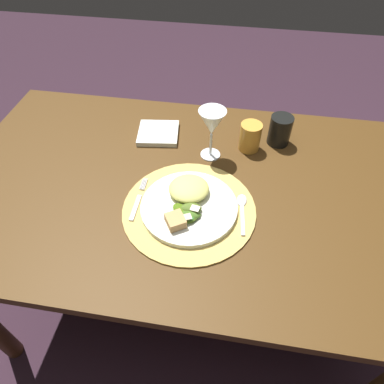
# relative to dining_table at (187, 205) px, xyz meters

# --- Properties ---
(ground_plane) EXTENTS (6.00, 6.00, 0.00)m
(ground_plane) POSITION_rel_dining_table_xyz_m (0.00, 0.00, -0.61)
(ground_plane) COLOR #2F1D28
(dining_table) EXTENTS (1.42, 0.84, 0.70)m
(dining_table) POSITION_rel_dining_table_xyz_m (0.00, 0.00, 0.00)
(dining_table) COLOR #482E11
(dining_table) RESTS_ON ground
(placemat) EXTENTS (0.37, 0.37, 0.01)m
(placemat) POSITION_rel_dining_table_xyz_m (0.02, -0.10, 0.10)
(placemat) COLOR tan
(placemat) RESTS_ON dining_table
(dinner_plate) EXTENTS (0.27, 0.27, 0.01)m
(dinner_plate) POSITION_rel_dining_table_xyz_m (0.02, -0.10, 0.11)
(dinner_plate) COLOR silver
(dinner_plate) RESTS_ON placemat
(pasta_serving) EXTENTS (0.13, 0.12, 0.03)m
(pasta_serving) POSITION_rel_dining_table_xyz_m (0.02, -0.05, 0.13)
(pasta_serving) COLOR #D7D369
(pasta_serving) RESTS_ON dinner_plate
(salad_greens) EXTENTS (0.09, 0.08, 0.02)m
(salad_greens) POSITION_rel_dining_table_xyz_m (0.03, -0.13, 0.12)
(salad_greens) COLOR #4E6623
(salad_greens) RESTS_ON dinner_plate
(bread_piece) EXTENTS (0.06, 0.07, 0.03)m
(bread_piece) POSITION_rel_dining_table_xyz_m (-0.00, -0.17, 0.13)
(bread_piece) COLOR tan
(bread_piece) RESTS_ON dinner_plate
(fork) EXTENTS (0.01, 0.16, 0.00)m
(fork) POSITION_rel_dining_table_xyz_m (-0.12, -0.09, 0.10)
(fork) COLOR silver
(fork) RESTS_ON placemat
(spoon) EXTENTS (0.03, 0.14, 0.01)m
(spoon) POSITION_rel_dining_table_xyz_m (0.17, -0.07, 0.10)
(spoon) COLOR silver
(spoon) RESTS_ON placemat
(napkin) EXTENTS (0.15, 0.15, 0.02)m
(napkin) POSITION_rel_dining_table_xyz_m (-0.14, 0.22, 0.10)
(napkin) COLOR white
(napkin) RESTS_ON dining_table
(wine_glass) EXTENTS (0.08, 0.08, 0.17)m
(wine_glass) POSITION_rel_dining_table_xyz_m (0.05, 0.14, 0.22)
(wine_glass) COLOR silver
(wine_glass) RESTS_ON dining_table
(amber_tumbler) EXTENTS (0.07, 0.07, 0.09)m
(amber_tumbler) POSITION_rel_dining_table_xyz_m (0.17, 0.20, 0.14)
(amber_tumbler) COLOR gold
(amber_tumbler) RESTS_ON dining_table
(dark_tumbler) EXTENTS (0.07, 0.07, 0.10)m
(dark_tumbler) POSITION_rel_dining_table_xyz_m (0.27, 0.24, 0.14)
(dark_tumbler) COLOR black
(dark_tumbler) RESTS_ON dining_table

